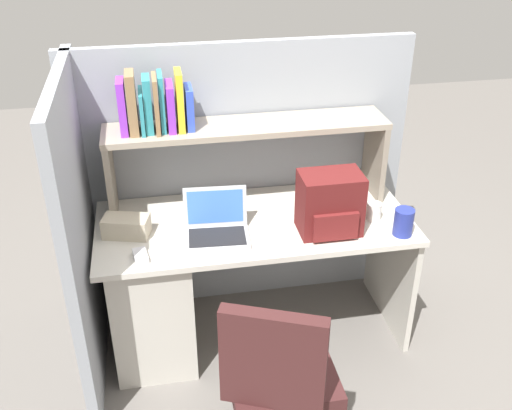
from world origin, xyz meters
The scene contains 13 objects.
ground_plane centered at (0.00, 0.00, 0.00)m, with size 8.00×8.00×0.00m, color slate.
desk centered at (-0.39, 0.00, 0.40)m, with size 1.60×0.70×0.73m.
cubicle_partition_rear centered at (0.00, 0.38, 0.78)m, with size 1.84×0.05×1.55m, color gray.
cubicle_partition_left centered at (-0.85, -0.05, 0.78)m, with size 0.05×1.06×1.55m, color gray.
overhead_hutch centered at (0.00, 0.20, 1.08)m, with size 1.44×0.28×0.45m.
reference_books_on_shelf centered at (-0.45, 0.20, 1.31)m, with size 0.35×0.19×0.30m.
laptop centered at (-0.21, -0.10, 0.78)m, with size 0.33×0.27×0.22m.
backpack centered at (0.35, -0.16, 0.88)m, with size 0.30×0.23×0.31m.
computer_mouse centered at (-0.58, -0.24, 0.75)m, with size 0.06×0.10×0.03m, color silver.
paper_cup centered at (0.60, -0.09, 0.78)m, with size 0.08×0.08×0.09m, color white.
tissue_box centered at (-0.64, -0.02, 0.78)m, with size 0.22×0.12×0.10m, color #BFB299.
snack_canister centered at (0.69, -0.26, 0.80)m, with size 0.10×0.10×0.14m, color navy.
office_chair centered at (-0.05, -0.84, 0.39)m, with size 0.53×0.55×0.93m.
Camera 1 is at (-0.47, -2.58, 2.31)m, focal length 41.99 mm.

